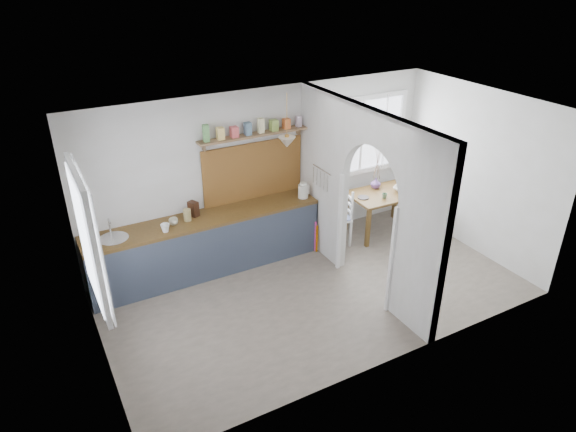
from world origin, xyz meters
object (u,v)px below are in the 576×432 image
vase (376,183)px  dining_table (382,212)px  kettle (303,190)px  chair_left (335,216)px  chair_right (426,200)px

vase → dining_table: bearing=-89.7°
kettle → dining_table: bearing=13.9°
chair_left → vase: size_ratio=5.49×
dining_table → vase: bearing=92.1°
dining_table → chair_left: 0.95m
kettle → vase: kettle is taller
chair_left → chair_right: (1.86, -0.12, -0.07)m
chair_left → kettle: (-0.54, 0.12, 0.54)m
dining_table → vase: 0.51m
dining_table → kettle: bearing=174.8°
dining_table → vase: size_ratio=6.51×
dining_table → chair_right: (0.92, -0.06, 0.06)m
chair_left → dining_table: bearing=96.9°
kettle → vase: size_ratio=1.42×
chair_left → kettle: kettle is taller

